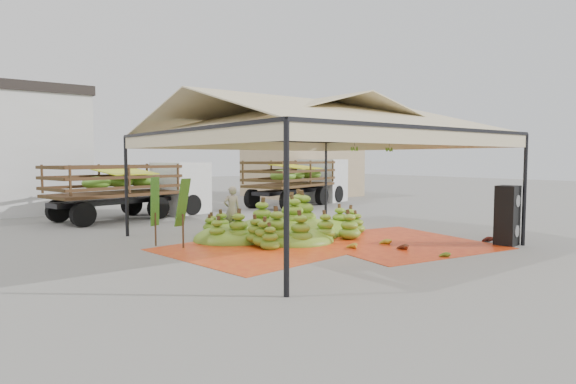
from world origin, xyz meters
TOP-DOWN VIEW (x-y plane):
  - ground at (0.00, 0.00)m, footprint 90.00×90.00m
  - canopy_tent at (0.00, 0.00)m, footprint 8.10×8.10m
  - building_tan at (10.00, 13.00)m, footprint 6.30×5.30m
  - tarp_left at (-2.00, -0.13)m, footprint 4.94×4.76m
  - tarp_right at (1.59, -1.61)m, footprint 4.99×5.17m
  - banana_heap at (-0.13, 1.15)m, footprint 6.61×5.88m
  - hand_yellow_a at (-0.13, -1.59)m, footprint 0.54×0.47m
  - hand_yellow_b at (1.04, -1.72)m, footprint 0.55×0.48m
  - hand_red_a at (0.80, -2.48)m, footprint 0.55×0.48m
  - hand_red_b at (3.70, -3.19)m, footprint 0.58×0.54m
  - hand_green at (0.89, -3.70)m, footprint 0.41×0.34m
  - hanging_bunches at (1.88, -0.46)m, footprint 1.74×0.24m
  - speaker_stack at (3.70, -3.70)m, footprint 0.66×0.60m
  - banana_leaves at (-3.70, 1.48)m, footprint 0.96×1.36m
  - vendor at (-1.19, 2.58)m, footprint 0.60×0.45m
  - truck_left at (-2.05, 8.37)m, footprint 6.64×3.46m
  - truck_right at (6.56, 8.70)m, footprint 7.06×4.41m

SIDE VIEW (x-z plane):
  - ground at x=0.00m, z-range 0.00..0.00m
  - banana_leaves at x=-3.70m, z-range -1.85..1.85m
  - tarp_left at x=-2.00m, z-range 0.00..0.01m
  - tarp_right at x=1.59m, z-range 0.00..0.01m
  - hand_green at x=0.89m, z-range 0.00..0.18m
  - hand_red_b at x=3.70m, z-range 0.00..0.21m
  - hand_yellow_a at x=-0.13m, z-range 0.00..0.22m
  - hand_red_a at x=0.80m, z-range 0.00..0.22m
  - hand_yellow_b at x=1.04m, z-range 0.00..0.22m
  - banana_heap at x=-0.13m, z-range 0.00..1.21m
  - vendor at x=-1.19m, z-range 0.00..1.49m
  - speaker_stack at x=3.70m, z-range 0.00..1.62m
  - truck_left at x=-2.05m, z-range 0.25..2.42m
  - truck_right at x=6.56m, z-range 0.27..2.56m
  - building_tan at x=10.00m, z-range 0.02..4.12m
  - hanging_bunches at x=1.88m, z-range 2.52..2.72m
  - canopy_tent at x=0.00m, z-range 1.30..5.30m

